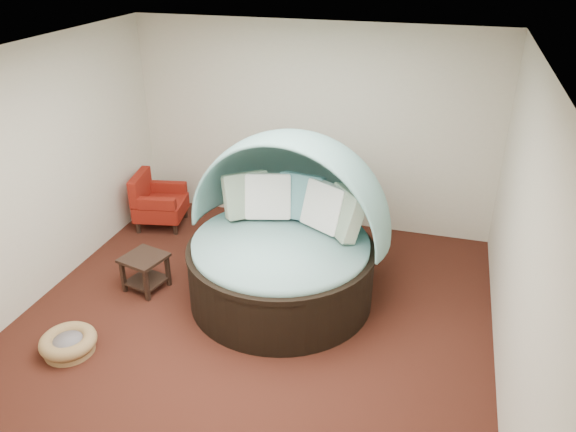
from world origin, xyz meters
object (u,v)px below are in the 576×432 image
(canopy_daybed, at_px, (285,225))
(pet_basket, at_px, (69,343))
(side_table, at_px, (145,268))
(red_armchair, at_px, (157,202))

(canopy_daybed, xyz_separation_m, pet_basket, (-1.79, -1.61, -0.78))
(pet_basket, bearing_deg, side_table, 80.93)
(canopy_daybed, bearing_deg, red_armchair, 160.25)
(pet_basket, height_order, red_armchair, red_armchair)
(canopy_daybed, relative_size, pet_basket, 3.70)
(side_table, bearing_deg, pet_basket, -99.07)
(red_armchair, bearing_deg, canopy_daybed, -37.61)
(pet_basket, height_order, side_table, side_table)
(canopy_daybed, height_order, pet_basket, canopy_daybed)
(canopy_daybed, height_order, red_armchair, canopy_daybed)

